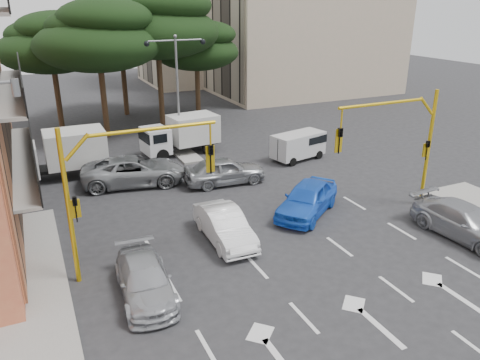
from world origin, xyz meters
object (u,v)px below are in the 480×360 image
at_px(car_silver_cross_b, 224,170).
at_px(box_truck_b, 181,135).
at_px(car_white_hatch, 225,226).
at_px(car_silver_parked, 465,222).
at_px(car_silver_cross_a, 134,171).
at_px(car_blue_compact, 307,199).
at_px(signal_mast_left, 117,179).
at_px(van_white, 298,146).
at_px(signal_mast_right, 403,136).
at_px(box_truck_a, 58,155).
at_px(street_lamp_center, 177,73).
at_px(car_silver_wagon, 145,280).

height_order(car_silver_cross_b, box_truck_b, box_truck_b).
bearing_deg(car_white_hatch, car_silver_parked, -21.83).
bearing_deg(car_silver_cross_a, car_blue_compact, -127.10).
bearing_deg(signal_mast_left, van_white, 33.93).
relative_size(signal_mast_right, car_blue_compact, 1.26).
height_order(car_silver_parked, box_truck_a, box_truck_a).
xyz_separation_m(signal_mast_right, van_white, (-0.22, 9.01, -2.97)).
bearing_deg(box_truck_a, car_white_hatch, -152.91).
distance_m(street_lamp_center, car_white_hatch, 14.36).
bearing_deg(car_silver_wagon, box_truck_a, 100.79).
relative_size(signal_mast_left, car_white_hatch, 1.37).
bearing_deg(box_truck_b, car_white_hatch, 163.88).
bearing_deg(car_silver_cross_b, street_lamp_center, 7.67).
bearing_deg(car_blue_compact, car_silver_parked, 8.21).
xyz_separation_m(car_silver_wagon, car_silver_cross_a, (2.16, 11.06, 0.18)).
relative_size(car_silver_parked, box_truck_a, 0.89).
relative_size(van_white, box_truck_a, 0.64).
bearing_deg(box_truck_a, car_silver_cross_a, -127.79).
height_order(car_silver_wagon, van_white, van_white).
bearing_deg(street_lamp_center, signal_mast_right, -64.09).
height_order(signal_mast_left, car_silver_parked, signal_mast_left).
bearing_deg(signal_mast_right, car_silver_cross_b, 132.39).
bearing_deg(car_silver_cross_a, box_truck_a, 63.17).
height_order(signal_mast_right, car_silver_cross_b, signal_mast_right).
xyz_separation_m(street_lamp_center, van_white, (6.59, -5.00, -4.51)).
xyz_separation_m(car_blue_compact, car_silver_cross_b, (-2.11, 5.53, -0.01)).
relative_size(street_lamp_center, car_silver_cross_b, 1.66).
distance_m(car_silver_cross_b, car_silver_parked, 12.81).
xyz_separation_m(car_blue_compact, car_silver_parked, (5.08, -5.08, -0.07)).
relative_size(signal_mast_right, van_white, 1.64).
bearing_deg(signal_mast_left, car_blue_compact, 9.04).
bearing_deg(car_silver_parked, signal_mast_right, 97.90).
bearing_deg(car_white_hatch, signal_mast_right, -2.68).
height_order(car_silver_cross_b, van_white, van_white).
xyz_separation_m(car_white_hatch, car_blue_compact, (4.81, 0.85, 0.09)).
xyz_separation_m(street_lamp_center, box_truck_a, (-8.17, -2.00, -4.02)).
distance_m(car_blue_compact, box_truck_b, 12.31).
bearing_deg(signal_mast_right, box_truck_a, 141.27).
relative_size(car_silver_wagon, car_silver_cross_b, 0.94).
distance_m(car_silver_cross_a, box_truck_a, 4.84).
bearing_deg(street_lamp_center, car_blue_compact, -78.63).
height_order(street_lamp_center, car_blue_compact, street_lamp_center).
distance_m(car_silver_cross_b, van_white, 6.50).
distance_m(signal_mast_right, street_lamp_center, 15.65).
relative_size(car_silver_parked, box_truck_b, 0.97).
height_order(car_silver_cross_a, box_truck_b, box_truck_b).
height_order(van_white, box_truck_b, box_truck_b).
height_order(signal_mast_right, street_lamp_center, street_lamp_center).
distance_m(signal_mast_right, car_white_hatch, 9.65).
distance_m(signal_mast_right, car_silver_cross_b, 9.98).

